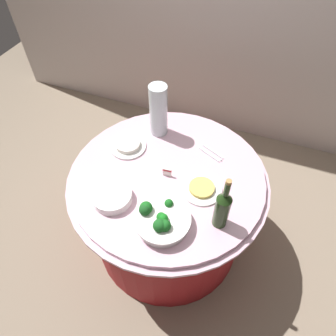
# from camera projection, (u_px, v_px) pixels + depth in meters

# --- Properties ---
(ground_plane) EXTENTS (6.00, 6.00, 0.00)m
(ground_plane) POSITION_uv_depth(u_px,v_px,m) (168.00, 236.00, 2.29)
(ground_plane) COLOR gray
(buffet_table) EXTENTS (1.16, 1.16, 0.74)m
(buffet_table) POSITION_uv_depth(u_px,v_px,m) (168.00, 209.00, 2.00)
(buffet_table) COLOR maroon
(buffet_table) RESTS_ON ground_plane
(broccoli_bowl) EXTENTS (0.28, 0.28, 0.11)m
(broccoli_bowl) POSITION_uv_depth(u_px,v_px,m) (161.00, 220.00, 1.48)
(broccoli_bowl) COLOR white
(broccoli_bowl) RESTS_ON buffet_table
(plate_stack) EXTENTS (0.21, 0.21, 0.05)m
(plate_stack) POSITION_uv_depth(u_px,v_px,m) (112.00, 197.00, 1.59)
(plate_stack) COLOR white
(plate_stack) RESTS_ON buffet_table
(wine_bottle) EXTENTS (0.07, 0.07, 0.34)m
(wine_bottle) POSITION_uv_depth(u_px,v_px,m) (222.00, 208.00, 1.42)
(wine_bottle) COLOR #1E3614
(wine_bottle) RESTS_ON buffet_table
(decorative_fruit_vase) EXTENTS (0.11, 0.11, 0.34)m
(decorative_fruit_vase) POSITION_uv_depth(u_px,v_px,m) (158.00, 112.00, 1.83)
(decorative_fruit_vase) COLOR silver
(decorative_fruit_vase) RESTS_ON buffet_table
(serving_tongs) EXTENTS (0.16, 0.11, 0.01)m
(serving_tongs) POSITION_uv_depth(u_px,v_px,m) (212.00, 154.00, 1.82)
(serving_tongs) COLOR silver
(serving_tongs) RESTS_ON buffet_table
(food_plate_noodles) EXTENTS (0.22, 0.22, 0.03)m
(food_plate_noodles) POSITION_uv_depth(u_px,v_px,m) (202.00, 189.00, 1.64)
(food_plate_noodles) COLOR white
(food_plate_noodles) RESTS_ON buffet_table
(food_plate_rice) EXTENTS (0.22, 0.22, 0.04)m
(food_plate_rice) POSITION_uv_depth(u_px,v_px,m) (128.00, 145.00, 1.85)
(food_plate_rice) COLOR white
(food_plate_rice) RESTS_ON buffet_table
(label_placard_front) EXTENTS (0.05, 0.01, 0.05)m
(label_placard_front) POSITION_uv_depth(u_px,v_px,m) (167.00, 172.00, 1.69)
(label_placard_front) COLOR white
(label_placard_front) RESTS_ON buffet_table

